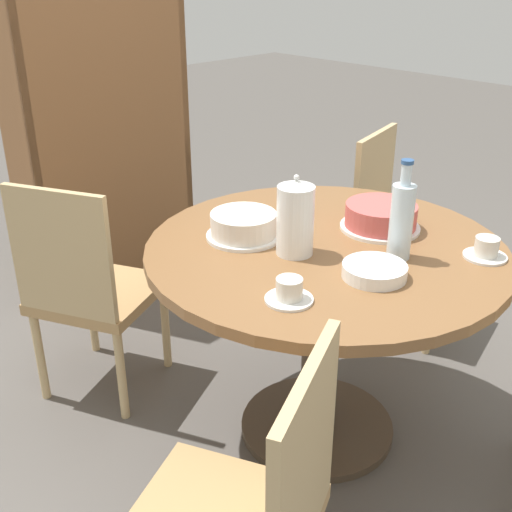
{
  "coord_description": "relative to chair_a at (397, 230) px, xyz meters",
  "views": [
    {
      "loc": [
        -1.48,
        -1.19,
        1.62
      ],
      "look_at": [
        0.0,
        0.32,
        0.61
      ],
      "focal_mm": 45.0,
      "sensor_mm": 36.0,
      "label": 1
    }
  ],
  "objects": [
    {
      "name": "chair_b",
      "position": [
        -1.3,
        0.5,
        0.0
      ],
      "size": [
        0.56,
        0.56,
        0.9
      ],
      "rotation": [
        0.0,
        0.0,
        2.02
      ],
      "color": "tan",
      "rests_on": "ground_plane"
    },
    {
      "name": "ground_plane",
      "position": [
        -0.85,
        -0.27,
        -0.47
      ],
      "size": [
        14.0,
        14.0,
        0.0
      ],
      "primitive_type": "plane",
      "color": "#56514C"
    },
    {
      "name": "plate_stack",
      "position": [
        -0.92,
        -0.51,
        0.3
      ],
      "size": [
        0.19,
        0.19,
        0.04
      ],
      "color": "white",
      "rests_on": "dining_table"
    },
    {
      "name": "cake_second",
      "position": [
        -0.99,
        -0.04,
        0.32
      ],
      "size": [
        0.25,
        0.25,
        0.09
      ],
      "color": "white",
      "rests_on": "dining_table"
    },
    {
      "name": "bookshelf",
      "position": [
        -0.67,
        1.33,
        0.45
      ],
      "size": [
        0.9,
        0.28,
        1.89
      ],
      "rotation": [
        0.0,
        0.0,
        3.14
      ],
      "color": "brown",
      "rests_on": "ground_plane"
    },
    {
      "name": "dining_table",
      "position": [
        -0.85,
        -0.27,
        0.11
      ],
      "size": [
        1.17,
        1.17,
        0.75
      ],
      "color": "#473828",
      "rests_on": "ground_plane"
    },
    {
      "name": "coffee_pot",
      "position": [
        -0.96,
        -0.24,
        0.4
      ],
      "size": [
        0.12,
        0.12,
        0.26
      ],
      "color": "white",
      "rests_on": "dining_table"
    },
    {
      "name": "chair_a",
      "position": [
        0.0,
        0.0,
        0.0
      ],
      "size": [
        0.51,
        0.51,
        0.9
      ],
      "rotation": [
        0.0,
        0.0,
        0.24
      ],
      "color": "tan",
      "rests_on": "ground_plane"
    },
    {
      "name": "cup_b",
      "position": [
        -0.56,
        -0.68,
        0.31
      ],
      "size": [
        0.13,
        0.13,
        0.07
      ],
      "color": "silver",
      "rests_on": "dining_table"
    },
    {
      "name": "cake_main",
      "position": [
        -0.61,
        -0.31,
        0.33
      ],
      "size": [
        0.27,
        0.27,
        0.09
      ],
      "color": "white",
      "rests_on": "dining_table"
    },
    {
      "name": "cup_a",
      "position": [
        -1.2,
        -0.44,
        0.31
      ],
      "size": [
        0.13,
        0.13,
        0.07
      ],
      "color": "silver",
      "rests_on": "dining_table"
    },
    {
      "name": "water_bottle",
      "position": [
        -0.76,
        -0.49,
        0.41
      ],
      "size": [
        0.07,
        0.07,
        0.31
      ],
      "color": "silver",
      "rests_on": "dining_table"
    }
  ]
}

